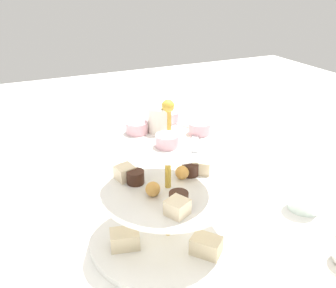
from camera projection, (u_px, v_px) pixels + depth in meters
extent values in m
plane|color=white|center=(168.00, 238.00, 0.67)|extent=(2.40, 2.40, 0.00)
cylinder|color=white|center=(168.00, 236.00, 0.67)|extent=(0.27, 0.27, 0.01)
cylinder|color=white|center=(168.00, 189.00, 0.63)|extent=(0.23, 0.23, 0.01)
cylinder|color=white|center=(168.00, 136.00, 0.59)|extent=(0.18, 0.18, 0.01)
cylinder|color=gold|center=(168.00, 178.00, 0.62)|extent=(0.01, 0.01, 0.25)
sphere|color=gold|center=(168.00, 106.00, 0.57)|extent=(0.02, 0.02, 0.02)
cube|color=beige|center=(174.00, 202.00, 0.73)|extent=(0.06, 0.06, 0.03)
cube|color=beige|center=(124.00, 238.00, 0.64)|extent=(0.04, 0.05, 0.03)
cube|color=beige|center=(206.00, 246.00, 0.62)|extent=(0.06, 0.06, 0.03)
cylinder|color=#E5C660|center=(172.00, 217.00, 0.70)|extent=(0.04, 0.04, 0.01)
cylinder|color=#381E14|center=(135.00, 177.00, 0.64)|extent=(0.03, 0.03, 0.02)
cylinder|color=#381E14|center=(179.00, 199.00, 0.57)|extent=(0.03, 0.03, 0.02)
cylinder|color=#381E14|center=(190.00, 169.00, 0.66)|extent=(0.03, 0.03, 0.02)
cube|color=beige|center=(125.00, 172.00, 0.65)|extent=(0.04, 0.04, 0.02)
cube|color=beige|center=(177.00, 207.00, 0.55)|extent=(0.04, 0.04, 0.02)
cube|color=beige|center=(202.00, 166.00, 0.67)|extent=(0.04, 0.04, 0.02)
sphere|color=gold|center=(153.00, 189.00, 0.60)|extent=(0.02, 0.02, 0.02)
sphere|color=gold|center=(182.00, 173.00, 0.65)|extent=(0.02, 0.02, 0.02)
cylinder|color=#F2B7C1|center=(169.00, 117.00, 0.63)|extent=(0.03, 0.03, 0.02)
cylinder|color=#F2B7C1|center=(137.00, 127.00, 0.58)|extent=(0.03, 0.03, 0.02)
cylinder|color=#F2B7C1|center=(167.00, 141.00, 0.54)|extent=(0.03, 0.03, 0.02)
cylinder|color=#F2B7C1|center=(199.00, 128.00, 0.58)|extent=(0.03, 0.03, 0.02)
cylinder|color=white|center=(159.00, 119.00, 0.59)|extent=(0.04, 0.04, 0.04)
cube|color=silver|center=(195.00, 139.00, 0.56)|extent=(0.08, 0.05, 0.00)
cube|color=silver|center=(172.00, 121.00, 0.63)|extent=(0.09, 0.05, 0.00)
cylinder|color=silver|center=(306.00, 193.00, 0.74)|extent=(0.06, 0.06, 0.07)
cube|color=silver|center=(16.00, 200.00, 0.78)|extent=(0.13, 0.13, 0.00)
cylinder|color=silver|center=(194.00, 153.00, 0.88)|extent=(0.06, 0.06, 0.09)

